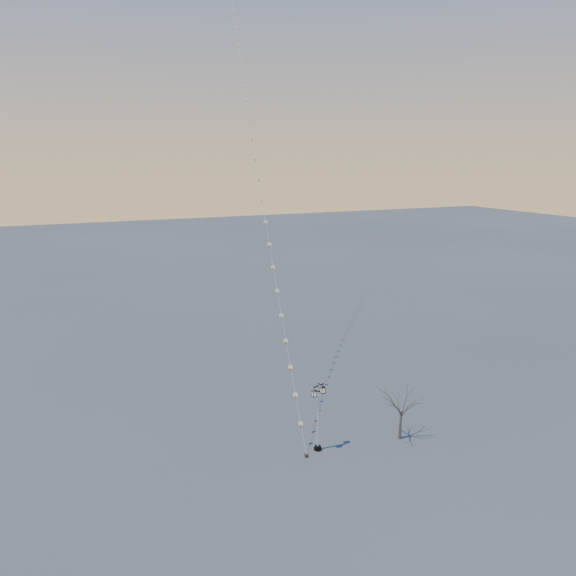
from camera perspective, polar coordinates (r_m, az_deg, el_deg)
ground at (r=36.19m, az=4.85°, el=-18.30°), size 300.00×300.00×0.00m
street_lamp at (r=35.91m, az=3.33°, el=-13.55°), size 1.21×0.68×4.91m
bare_tree at (r=38.05m, az=12.33°, el=-12.32°), size 2.31×2.31×3.83m
kite_train at (r=49.31m, az=-3.97°, el=18.28°), size 7.05×37.35×46.30m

